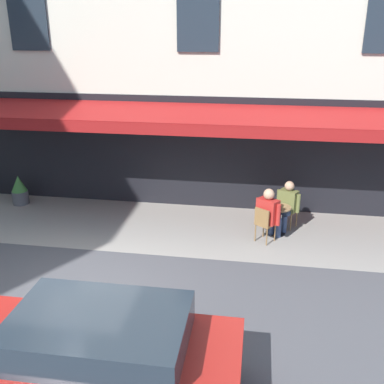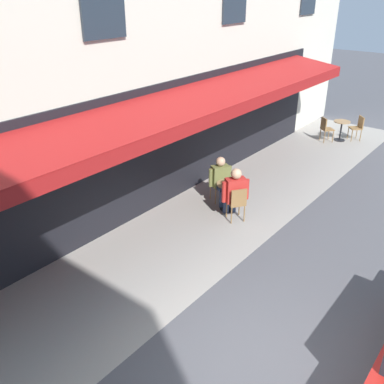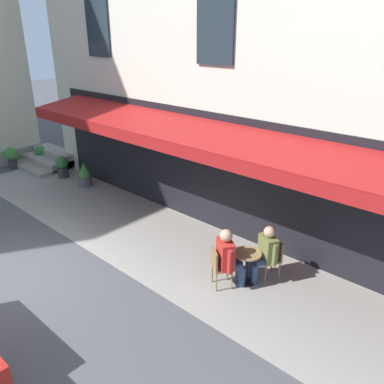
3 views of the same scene
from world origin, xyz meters
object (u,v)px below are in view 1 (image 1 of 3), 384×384
seated_patron_in_red (270,213)px  cafe_chair_wicker_near_door (290,207)px  parked_car_red (91,352)px  potted_plant_entrance_left (20,190)px  cafe_table_near_entrance (278,216)px  cafe_chair_wicker_facing_street (264,222)px  seated_companion_in_olive (287,204)px

seated_patron_in_red → cafe_chair_wicker_near_door: bearing=-121.6°
cafe_chair_wicker_near_door → parked_car_red: (3.04, 6.25, 0.16)m
cafe_chair_wicker_near_door → potted_plant_entrance_left: cafe_chair_wicker_near_door is taller
cafe_chair_wicker_near_door → potted_plant_entrance_left: 7.85m
parked_car_red → cafe_chair_wicker_near_door: bearing=-115.9°
potted_plant_entrance_left → parked_car_red: bearing=126.1°
cafe_table_near_entrance → cafe_chair_wicker_facing_street: size_ratio=0.82×
cafe_table_near_entrance → parked_car_red: 6.33m
seated_patron_in_red → potted_plant_entrance_left: bearing=-9.6°
cafe_table_near_entrance → parked_car_red: (2.73, 5.70, 0.22)m
cafe_chair_wicker_near_door → seated_companion_in_olive: bearing=60.8°
seated_patron_in_red → seated_companion_in_olive: size_ratio=1.05×
seated_companion_in_olive → parked_car_red: size_ratio=0.30×
cafe_table_near_entrance → seated_patron_in_red: (0.24, 0.34, 0.23)m
cafe_chair_wicker_near_door → potted_plant_entrance_left: bearing=-2.5°
parked_car_red → seated_companion_in_olive: bearing=-115.8°
cafe_table_near_entrance → seated_companion_in_olive: (-0.20, -0.36, 0.20)m
seated_companion_in_olive → parked_car_red: bearing=64.2°
cafe_chair_wicker_facing_street → cafe_chair_wicker_near_door: same height
cafe_chair_wicker_near_door → parked_car_red: parked_car_red is taller
seated_companion_in_olive → parked_car_red: (2.93, 6.07, 0.02)m
cafe_table_near_entrance → cafe_chair_wicker_facing_street: cafe_chair_wicker_facing_street is taller
cafe_chair_wicker_facing_street → cafe_chair_wicker_near_door: (-0.67, -1.07, 0.00)m
cafe_chair_wicker_near_door → seated_patron_in_red: 1.06m
cafe_chair_wicker_facing_street → seated_patron_in_red: seated_patron_in_red is taller
parked_car_red → seated_patron_in_red: bearing=-114.9°
cafe_chair_wicker_facing_street → parked_car_red: size_ratio=0.21×
parked_car_red → cafe_chair_wicker_facing_street: bearing=-114.5°
cafe_table_near_entrance → potted_plant_entrance_left: bearing=-6.7°
cafe_chair_wicker_near_door → parked_car_red: 6.96m
seated_companion_in_olive → cafe_table_near_entrance: bearing=60.8°
seated_companion_in_olive → potted_plant_entrance_left: (7.73, -0.53, -0.27)m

